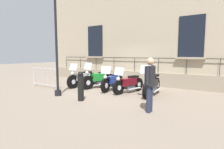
# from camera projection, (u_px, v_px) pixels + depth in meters

# --- Properties ---
(ground_plane) EXTENTS (60.00, 60.00, 0.00)m
(ground_plane) POSITION_uv_depth(u_px,v_px,m) (116.00, 89.00, 9.34)
(ground_plane) COLOR gray
(building_facade) EXTENTS (0.82, 13.97, 6.78)m
(building_facade) POSITION_uv_depth(u_px,v_px,m) (138.00, 29.00, 11.01)
(building_facade) COLOR tan
(building_facade) RESTS_ON ground_plane
(motorcycle_silver) EXTENTS (2.16, 0.69, 1.30)m
(motorcycle_silver) POSITION_uv_depth(u_px,v_px,m) (83.00, 78.00, 10.12)
(motorcycle_silver) COLOR black
(motorcycle_silver) RESTS_ON ground_plane
(motorcycle_green) EXTENTS (2.17, 0.84, 1.37)m
(motorcycle_green) POSITION_uv_depth(u_px,v_px,m) (99.00, 79.00, 9.79)
(motorcycle_green) COLOR black
(motorcycle_green) RESTS_ON ground_plane
(motorcycle_blue) EXTENTS (2.09, 0.61, 1.24)m
(motorcycle_blue) POSITION_uv_depth(u_px,v_px,m) (113.00, 81.00, 9.08)
(motorcycle_blue) COLOR black
(motorcycle_blue) RESTS_ON ground_plane
(motorcycle_maroon) EXTENTS (1.99, 0.80, 1.21)m
(motorcycle_maroon) POSITION_uv_depth(u_px,v_px,m) (129.00, 83.00, 8.52)
(motorcycle_maroon) COLOR black
(motorcycle_maroon) RESTS_ON ground_plane
(motorcycle_black) EXTENTS (2.22, 0.68, 1.36)m
(motorcycle_black) POSITION_uv_depth(u_px,v_px,m) (152.00, 85.00, 8.00)
(motorcycle_black) COLOR black
(motorcycle_black) RESTS_ON ground_plane
(lamppost) EXTENTS (0.31, 0.31, 4.50)m
(lamppost) POSITION_uv_depth(u_px,v_px,m) (56.00, 38.00, 7.68)
(lamppost) COLOR black
(lamppost) RESTS_ON ground_plane
(crowd_barrier) EXTENTS (0.07, 2.07, 1.05)m
(crowd_barrier) POSITION_uv_depth(u_px,v_px,m) (45.00, 77.00, 9.82)
(crowd_barrier) COLOR #B7B7BF
(crowd_barrier) RESTS_ON ground_plane
(bollard) EXTENTS (0.23, 0.23, 1.13)m
(bollard) POSITION_uv_depth(u_px,v_px,m) (81.00, 86.00, 7.01)
(bollard) COLOR black
(bollard) RESTS_ON ground_plane
(pedestrian_standing) EXTENTS (0.53, 0.23, 1.68)m
(pedestrian_standing) POSITION_uv_depth(u_px,v_px,m) (150.00, 82.00, 5.58)
(pedestrian_standing) COLOR #23283D
(pedestrian_standing) RESTS_ON ground_plane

